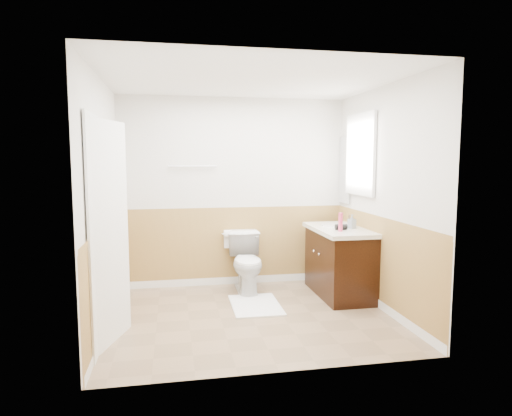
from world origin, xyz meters
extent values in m
plane|color=#8C7051|center=(0.00, 0.00, 0.00)|extent=(3.00, 3.00, 0.00)
plane|color=white|center=(0.00, 0.00, 2.50)|extent=(3.00, 3.00, 0.00)
plane|color=silver|center=(0.00, 1.30, 1.25)|extent=(3.00, 0.00, 3.00)
plane|color=silver|center=(0.00, -1.30, 1.25)|extent=(3.00, 0.00, 3.00)
plane|color=silver|center=(-1.50, 0.00, 1.25)|extent=(0.00, 3.00, 3.00)
plane|color=silver|center=(1.50, 0.00, 1.25)|extent=(0.00, 3.00, 3.00)
plane|color=tan|center=(0.00, 1.29, 0.50)|extent=(3.00, 0.00, 3.00)
plane|color=tan|center=(0.00, -1.29, 0.50)|extent=(3.00, 0.00, 3.00)
plane|color=tan|center=(-1.49, 0.00, 0.50)|extent=(0.00, 2.60, 2.60)
plane|color=tan|center=(1.49, 0.00, 0.50)|extent=(0.00, 2.60, 2.60)
imported|color=white|center=(0.11, 0.91, 0.38)|extent=(0.43, 0.74, 0.75)
cube|color=white|center=(0.11, 0.32, 0.01)|extent=(0.56, 0.81, 0.02)
cube|color=black|center=(1.21, 0.55, 0.40)|extent=(0.55, 1.10, 0.80)
sphere|color=#BBBCC2|center=(0.91, 0.45, 0.55)|extent=(0.03, 0.03, 0.03)
sphere|color=silver|center=(0.91, 0.65, 0.55)|extent=(0.03, 0.03, 0.03)
cube|color=white|center=(1.20, 0.55, 0.83)|extent=(0.60, 1.15, 0.05)
cylinder|color=white|center=(1.21, 0.70, 0.86)|extent=(0.36, 0.36, 0.02)
cylinder|color=#B9B8BF|center=(1.39, 0.70, 0.92)|extent=(0.02, 0.02, 0.14)
cylinder|color=#D53761|center=(1.11, 0.29, 0.96)|extent=(0.05, 0.05, 0.22)
imported|color=gray|center=(1.33, 0.47, 0.94)|extent=(0.10, 0.10, 0.17)
cylinder|color=black|center=(1.16, 0.39, 0.89)|extent=(0.14, 0.07, 0.07)
cylinder|color=black|center=(1.13, 0.46, 0.86)|extent=(0.03, 0.03, 0.07)
cube|color=silver|center=(1.48, 1.10, 1.55)|extent=(0.02, 0.35, 0.90)
cube|color=white|center=(1.47, 0.59, 1.75)|extent=(0.04, 0.80, 1.00)
cube|color=white|center=(1.49, 0.59, 1.75)|extent=(0.01, 0.70, 0.90)
cube|color=white|center=(-1.40, -0.45, 1.02)|extent=(0.29, 0.78, 2.04)
cube|color=white|center=(-1.48, -0.45, 1.03)|extent=(0.02, 0.92, 2.10)
sphere|color=silver|center=(-1.34, -0.12, 0.95)|extent=(0.06, 0.06, 0.06)
cylinder|color=silver|center=(-0.55, 1.25, 1.60)|extent=(0.62, 0.02, 0.02)
cylinder|color=silver|center=(-0.10, 1.23, 0.70)|extent=(0.14, 0.02, 0.02)
cylinder|color=white|center=(-0.10, 1.23, 0.70)|extent=(0.10, 0.11, 0.11)
cube|color=white|center=(-0.10, 1.23, 0.59)|extent=(0.10, 0.01, 0.16)
camera|label=1|loc=(-0.81, -4.58, 1.69)|focal=31.20mm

